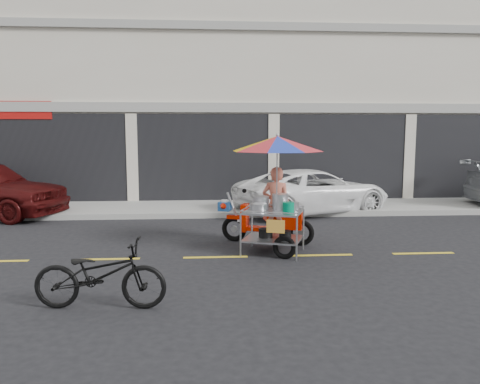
{
  "coord_description": "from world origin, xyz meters",
  "views": [
    {
      "loc": [
        -2.14,
        -8.51,
        2.31
      ],
      "look_at": [
        -1.5,
        0.6,
        1.15
      ],
      "focal_mm": 35.0,
      "sensor_mm": 36.0,
      "label": 1
    }
  ],
  "objects": [
    {
      "name": "centerline",
      "position": [
        0.0,
        0.0,
        0.0
      ],
      "size": [
        42.0,
        0.1,
        0.01
      ],
      "primitive_type": "cube",
      "color": "gold",
      "rests_on": "ground"
    },
    {
      "name": "near_bicycle",
      "position": [
        -3.56,
        -2.44,
        0.46
      ],
      "size": [
        1.79,
        0.74,
        0.92
      ],
      "primitive_type": "imported",
      "rotation": [
        0.0,
        0.0,
        1.49
      ],
      "color": "black",
      "rests_on": "ground"
    },
    {
      "name": "shophouse_block",
      "position": [
        2.82,
        10.59,
        4.24
      ],
      "size": [
        36.0,
        8.11,
        10.4
      ],
      "color": "beige",
      "rests_on": "ground"
    },
    {
      "name": "food_vendor_rig",
      "position": [
        -0.81,
        0.54,
        1.45
      ],
      "size": [
        2.26,
        2.33,
        2.31
      ],
      "rotation": [
        0.0,
        0.0,
        -0.35
      ],
      "color": "black",
      "rests_on": "ground"
    },
    {
      "name": "white_pickup",
      "position": [
        0.91,
        4.7,
        0.63
      ],
      "size": [
        5.02,
        3.66,
        1.27
      ],
      "primitive_type": "imported",
      "rotation": [
        0.0,
        0.0,
        1.95
      ],
      "color": "white",
      "rests_on": "ground"
    },
    {
      "name": "sidewalk",
      "position": [
        0.0,
        5.5,
        0.07
      ],
      "size": [
        45.0,
        3.0,
        0.15
      ],
      "primitive_type": "cube",
      "color": "gray",
      "rests_on": "ground"
    },
    {
      "name": "ground",
      "position": [
        0.0,
        0.0,
        0.0
      ],
      "size": [
        90.0,
        90.0,
        0.0
      ],
      "primitive_type": "plane",
      "color": "black"
    }
  ]
}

